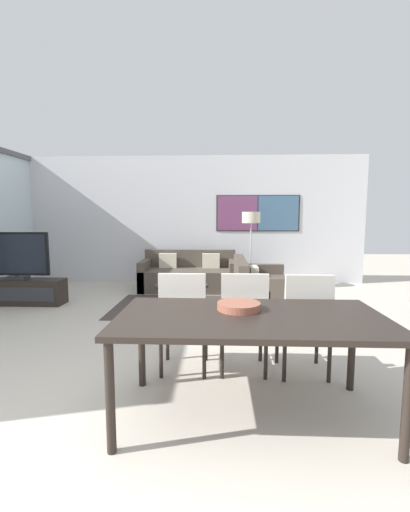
# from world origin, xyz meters

# --- Properties ---
(ground_plane) EXTENTS (24.00, 24.00, 0.00)m
(ground_plane) POSITION_xyz_m (0.00, 0.00, 0.00)
(ground_plane) COLOR beige
(wall_back) EXTENTS (7.92, 0.09, 2.80)m
(wall_back) POSITION_xyz_m (0.06, 6.08, 1.41)
(wall_back) COLOR silver
(wall_back) RESTS_ON ground_plane
(area_rug) EXTENTS (2.22, 1.61, 0.01)m
(area_rug) POSITION_xyz_m (0.16, 3.94, 0.00)
(area_rug) COLOR #473D38
(area_rug) RESTS_ON ground_plane
(tv_console) EXTENTS (1.57, 0.39, 0.43)m
(tv_console) POSITION_xyz_m (-2.64, 4.00, 0.21)
(tv_console) COLOR black
(tv_console) RESTS_ON ground_plane
(television) EXTENTS (1.14, 0.20, 0.80)m
(television) POSITION_xyz_m (-2.64, 4.00, 0.82)
(television) COLOR #2D2D33
(television) RESTS_ON tv_console
(sofa_main) EXTENTS (1.91, 0.92, 0.78)m
(sofa_main) POSITION_xyz_m (0.16, 5.34, 0.27)
(sofa_main) COLOR #51473D
(sofa_main) RESTS_ON ground_plane
(sofa_side) EXTENTS (0.92, 1.57, 0.78)m
(sofa_side) POSITION_xyz_m (1.43, 4.05, 0.27)
(sofa_side) COLOR #51473D
(sofa_side) RESTS_ON ground_plane
(coffee_table) EXTENTS (0.88, 0.88, 0.38)m
(coffee_table) POSITION_xyz_m (0.16, 3.94, 0.29)
(coffee_table) COLOR black
(coffee_table) RESTS_ON ground_plane
(dining_table) EXTENTS (1.93, 0.99, 0.78)m
(dining_table) POSITION_xyz_m (1.01, 0.87, 0.71)
(dining_table) COLOR black
(dining_table) RESTS_ON ground_plane
(dining_chair_left) EXTENTS (0.46, 0.46, 0.98)m
(dining_chair_left) POSITION_xyz_m (0.45, 1.56, 0.54)
(dining_chair_left) COLOR beige
(dining_chair_left) RESTS_ON ground_plane
(dining_chair_centre) EXTENTS (0.46, 0.46, 0.98)m
(dining_chair_centre) POSITION_xyz_m (1.01, 1.58, 0.54)
(dining_chair_centre) COLOR beige
(dining_chair_centre) RESTS_ON ground_plane
(dining_chair_right) EXTENTS (0.46, 0.46, 0.98)m
(dining_chair_right) POSITION_xyz_m (1.58, 1.54, 0.54)
(dining_chair_right) COLOR beige
(dining_chair_right) RESTS_ON ground_plane
(fruit_bowl) EXTENTS (0.33, 0.33, 0.06)m
(fruit_bowl) POSITION_xyz_m (0.93, 1.01, 0.81)
(fruit_bowl) COLOR #995642
(fruit_bowl) RESTS_ON dining_table
(floor_lamp) EXTENTS (0.36, 0.36, 1.57)m
(floor_lamp) POSITION_xyz_m (1.41, 5.30, 1.35)
(floor_lamp) COLOR #2D2D33
(floor_lamp) RESTS_ON ground_plane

